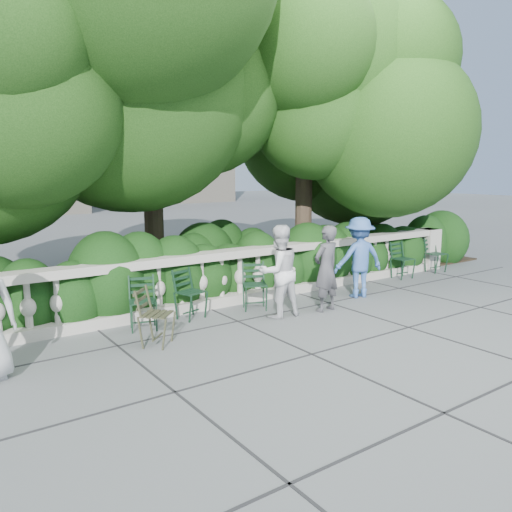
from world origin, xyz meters
TOP-DOWN VIEW (x-y plane):
  - ground at (0.00, 0.00)m, footprint 90.00×90.00m
  - balustrade at (0.00, 1.80)m, footprint 12.00×0.44m
  - shrub_hedge at (0.00, 3.00)m, footprint 15.00×2.60m
  - tree_canopy at (0.69, 3.19)m, footprint 15.04×6.52m
  - chair_b at (-1.95, 1.14)m, footprint 0.57×0.59m
  - chair_c at (0.07, 1.10)m, footprint 0.61×0.63m
  - chair_d at (-1.00, 1.25)m, footprint 0.56×0.58m
  - chair_e at (4.35, 1.28)m, footprint 0.46×0.50m
  - chair_f at (5.58, 1.27)m, footprint 0.47×0.51m
  - chair_weathered at (-1.93, 0.41)m, footprint 0.65×0.65m
  - person_woman_grey at (1.10, 0.46)m, footprint 0.58×0.42m
  - person_casual_man at (0.22, 0.66)m, footprint 0.79×0.63m
  - person_older_blue at (2.28, 0.82)m, footprint 1.12×0.82m

SIDE VIEW (x-z plane):
  - ground at x=0.00m, z-range 0.00..0.00m
  - shrub_hedge at x=0.00m, z-range -0.85..0.85m
  - chair_b at x=-1.95m, z-range -0.42..0.42m
  - chair_c at x=0.07m, z-range -0.42..0.42m
  - chair_d at x=-1.00m, z-range -0.42..0.42m
  - chair_e at x=4.35m, z-range -0.42..0.42m
  - chair_f at x=5.58m, z-range -0.42..0.42m
  - chair_weathered at x=-1.93m, z-range -0.42..0.42m
  - balustrade at x=0.00m, z-range -0.01..0.99m
  - person_woman_grey at x=1.10m, z-range 0.00..1.50m
  - person_casual_man at x=0.22m, z-range 0.00..1.54m
  - person_older_blue at x=2.28m, z-range 0.00..1.55m
  - tree_canopy at x=0.69m, z-range 0.57..7.35m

